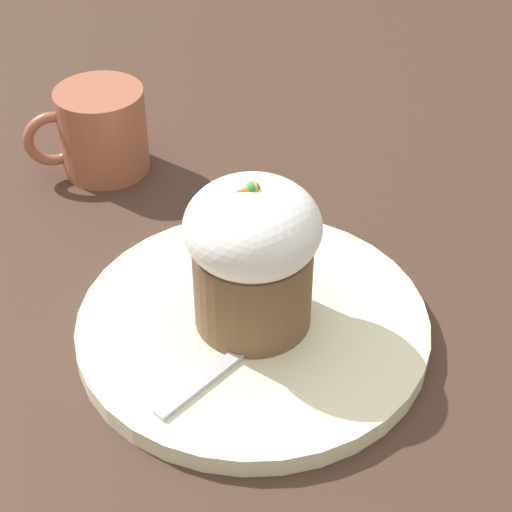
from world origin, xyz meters
name	(u,v)px	position (x,y,z in m)	size (l,w,h in m)	color
ground_plane	(253,333)	(0.00, 0.00, 0.00)	(4.00, 4.00, 0.00)	#3D281E
dessert_plate	(253,326)	(0.00, 0.00, 0.01)	(0.27, 0.27, 0.02)	beige
carrot_cake	(256,248)	(0.00, 0.00, 0.08)	(0.10, 0.10, 0.12)	brown
spoon	(249,345)	(0.01, 0.03, 0.02)	(0.12, 0.08, 0.01)	#B7B7BC
coffee_cup	(100,131)	(0.06, -0.27, 0.04)	(0.12, 0.08, 0.08)	#9E563D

